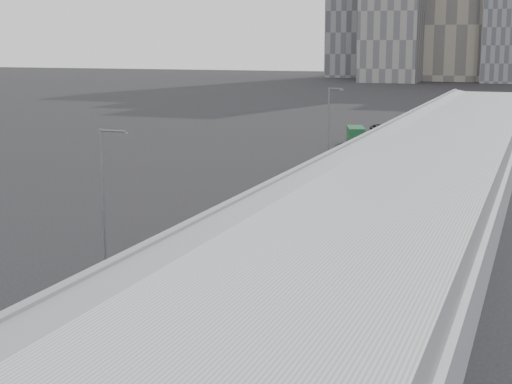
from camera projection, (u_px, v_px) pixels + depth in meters
The scene contains 18 objects.
sidewalk at pixel (364, 238), 61.15m from camera, with size 10.00×170.00×0.12m, color gray.
lane_line at pixel (239, 227), 64.73m from camera, with size 0.12×160.00×0.02m, color gold.
depot at pixel (417, 198), 59.14m from camera, with size 12.45×160.40×7.20m.
bus_2 at pixel (166, 283), 44.51m from camera, with size 3.69×13.27×3.83m.
bus_3 at pixel (261, 226), 58.04m from camera, with size 3.50×13.69×3.96m.
bus_4 at pixel (308, 193), 71.37m from camera, with size 3.00×12.64×3.67m.
bus_5 at pixel (340, 174), 81.79m from camera, with size 3.46×12.86×3.72m.
bus_6 at pixel (373, 155), 95.71m from camera, with size 3.46×12.79×3.69m.
bus_7 at pixel (396, 141), 108.92m from camera, with size 3.19×13.11×3.80m.
bus_8 at pixel (409, 130), 122.92m from camera, with size 3.47×12.58×3.63m.
bus_9 at pixel (420, 122), 133.18m from camera, with size 3.40×13.47×3.90m.
tree_1 at pixel (204, 274), 40.23m from camera, with size 2.09×2.09×4.43m.
tree_2 at pixel (324, 191), 61.70m from camera, with size 2.11×2.11×4.58m.
tree_3 at pixel (386, 151), 83.74m from camera, with size 1.64×1.64×4.44m.
street_lamp_near at pixel (105, 193), 50.36m from camera, with size 2.04×0.22×9.67m.
street_lamp_far at pixel (330, 118), 103.05m from camera, with size 2.04×0.22×9.23m.
shipping_container at pixel (356, 136), 117.10m from camera, with size 2.34×6.05×2.63m, color #144224.
suv at pixel (379, 129), 130.98m from camera, with size 2.54×5.50×1.53m, color black.
Camera 1 is at (21.66, -3.62, 15.07)m, focal length 55.00 mm.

